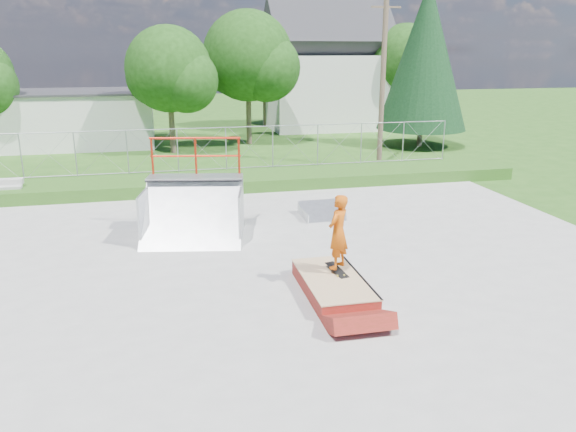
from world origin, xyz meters
name	(u,v)px	position (x,y,z in m)	size (l,w,h in m)	color
ground	(278,272)	(0.00, 0.00, 0.00)	(120.00, 120.00, 0.00)	#275217
concrete_pad	(278,271)	(0.00, 0.00, 0.02)	(20.00, 16.00, 0.04)	#989896
grass_berm	(230,180)	(0.00, 9.50, 0.25)	(24.00, 3.00, 0.50)	#275217
grind_box	(333,286)	(0.95, -1.58, 0.20)	(1.35, 2.74, 0.41)	maroon
quarter_pipe	(192,193)	(-1.88, 3.07, 1.43)	(2.85, 2.41, 2.85)	#A8AAB0
flat_bank_ramp	(322,212)	(2.42, 4.37, 0.20)	(1.33, 1.41, 0.41)	#A8AAB0
skateboard	(337,270)	(1.14, -1.27, 0.45)	(0.22, 0.80, 0.02)	black
skater	(338,235)	(1.14, -1.27, 1.32)	(0.64, 0.42, 1.74)	#CA520C
chain_link_fence	(226,148)	(0.00, 10.50, 1.40)	(20.00, 0.06, 1.80)	#93959C
utility_building_flat	(65,119)	(-8.00, 22.00, 1.50)	(10.00, 6.00, 3.00)	beige
gable_house	(326,73)	(9.00, 26.00, 3.84)	(8.40, 6.08, 8.94)	beige
utility_pole	(383,81)	(7.50, 12.00, 4.00)	(0.24, 0.24, 8.00)	brown
tree_left_near	(174,72)	(-1.75, 17.83, 4.24)	(4.76, 4.48, 6.65)	brown
tree_center	(253,59)	(2.78, 19.81, 4.85)	(5.44, 5.12, 7.60)	brown
tree_right_far	(410,62)	(14.27, 23.82, 4.54)	(5.10, 4.80, 7.12)	brown
tree_back_mid	(268,75)	(5.21, 27.86, 3.63)	(4.08, 3.84, 5.70)	brown
conifer_tree	(425,56)	(12.00, 17.00, 5.05)	(5.04, 5.04, 9.10)	brown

